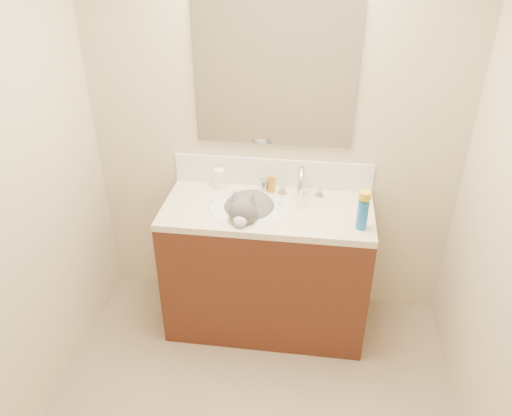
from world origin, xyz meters
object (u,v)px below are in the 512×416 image
(amber_bottle, at_px, (272,184))
(basin, at_px, (246,219))
(pill_bottle, at_px, (219,179))
(silver_jar, at_px, (265,185))
(vanity_cabinet, at_px, (267,270))
(spray_can, at_px, (362,215))
(cat, at_px, (248,212))
(faucet, at_px, (301,185))

(amber_bottle, bearing_deg, basin, -119.39)
(pill_bottle, height_order, silver_jar, pill_bottle)
(vanity_cabinet, relative_size, pill_bottle, 9.97)
(basin, xyz_separation_m, amber_bottle, (0.12, 0.22, 0.12))
(basin, bearing_deg, vanity_cabinet, 14.04)
(spray_can, bearing_deg, pill_bottle, 157.52)
(pill_bottle, bearing_deg, basin, -48.96)
(cat, xyz_separation_m, silver_jar, (0.06, 0.24, 0.05))
(faucet, bearing_deg, basin, -150.88)
(pill_bottle, bearing_deg, amber_bottle, -2.24)
(vanity_cabinet, xyz_separation_m, spray_can, (0.52, -0.15, 0.53))
(amber_bottle, bearing_deg, faucet, -15.20)
(basin, xyz_separation_m, spray_can, (0.64, -0.12, 0.15))
(pill_bottle, relative_size, spray_can, 0.75)
(vanity_cabinet, height_order, pill_bottle, pill_bottle)
(pill_bottle, distance_m, spray_can, 0.90)
(cat, relative_size, pill_bottle, 3.70)
(basin, xyz_separation_m, silver_jar, (0.08, 0.24, 0.10))
(vanity_cabinet, bearing_deg, pill_bottle, 148.12)
(cat, bearing_deg, basin, -170.81)
(amber_bottle, bearing_deg, spray_can, -32.88)
(faucet, bearing_deg, vanity_cabinet, -142.71)
(pill_bottle, bearing_deg, spray_can, -22.48)
(vanity_cabinet, height_order, amber_bottle, amber_bottle)
(vanity_cabinet, relative_size, silver_jar, 19.37)
(cat, bearing_deg, silver_jar, 79.39)
(faucet, bearing_deg, silver_jar, 161.60)
(faucet, height_order, pill_bottle, faucet)
(vanity_cabinet, height_order, spray_can, spray_can)
(basin, relative_size, spray_can, 2.82)
(basin, height_order, pill_bottle, pill_bottle)
(cat, distance_m, silver_jar, 0.25)
(vanity_cabinet, distance_m, silver_jar, 0.53)
(basin, height_order, amber_bottle, amber_bottle)
(faucet, relative_size, amber_bottle, 2.57)
(cat, bearing_deg, spray_can, -6.62)
(faucet, bearing_deg, amber_bottle, 164.80)
(cat, height_order, amber_bottle, cat)
(vanity_cabinet, relative_size, faucet, 4.29)
(vanity_cabinet, xyz_separation_m, cat, (-0.11, -0.03, 0.43))
(vanity_cabinet, xyz_separation_m, basin, (-0.12, -0.03, 0.38))
(cat, relative_size, silver_jar, 7.19)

